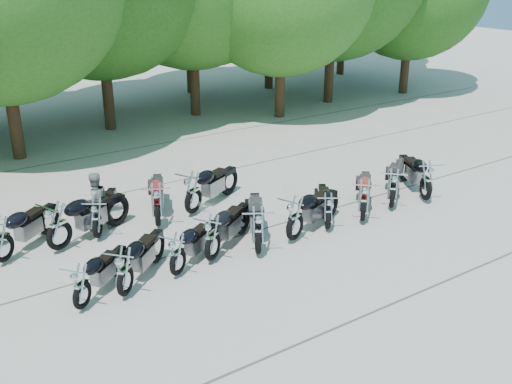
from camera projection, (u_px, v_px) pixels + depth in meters
ground at (291, 253)px, 14.51m from camera, size 90.00×90.00×0.00m
motorcycle_0 at (81, 285)px, 11.97m from camera, size 1.99×1.76×1.16m
motorcycle_1 at (124, 270)px, 12.41m from camera, size 2.16×2.03×1.29m
motorcycle_2 at (177, 253)px, 13.24m from camera, size 2.13×1.65×1.19m
motorcycle_3 at (212, 236)px, 13.84m from camera, size 2.38×1.91×1.34m
motorcycle_4 at (258, 229)px, 14.15m from camera, size 1.95×2.51×1.40m
motorcycle_5 at (295, 217)px, 14.82m from camera, size 2.53×1.53×1.37m
motorcycle_6 at (328, 210)px, 15.48m from camera, size 1.69×2.06×1.17m
motorcycle_7 at (364, 199)px, 15.91m from camera, size 2.23×2.23×1.37m
motorcycle_8 at (393, 187)px, 16.76m from camera, size 2.23×2.13×1.34m
motorcycle_9 at (427, 179)px, 17.27m from camera, size 1.79×2.54×1.40m
motorcycle_10 at (2, 238)px, 13.76m from camera, size 2.31×2.03×1.34m
motorcycle_11 at (58, 225)px, 14.31m from camera, size 2.68×1.70×1.46m
motorcycle_12 at (97, 217)px, 14.98m from camera, size 1.79×2.20×1.24m
motorcycle_13 at (157, 204)px, 15.58m from camera, size 1.75×2.56×1.40m
motorcycle_14 at (193, 191)px, 16.36m from camera, size 2.60×1.79×1.43m
rider_1 at (95, 202)px, 15.47m from camera, size 0.82×0.66×1.58m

